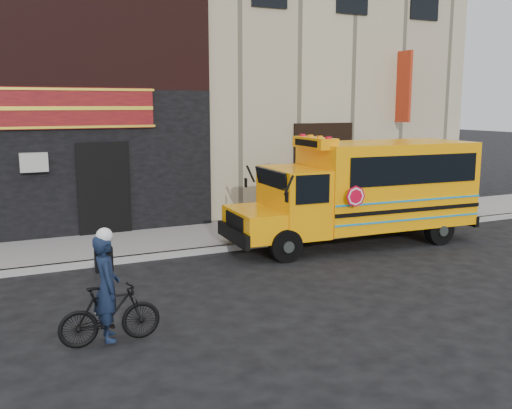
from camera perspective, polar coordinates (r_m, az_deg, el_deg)
The scene contains 8 objects.
ground at distance 12.87m, azimuth 4.13°, elevation -6.98°, with size 120.00×120.00×0.00m, color black.
curb at distance 15.09m, azimuth -0.70°, elevation -4.12°, with size 40.00×0.20×0.15m, color #989892.
sidewalk at distance 16.43m, azimuth -2.87°, elevation -2.96°, with size 40.00×3.00×0.15m, color gray.
building at distance 22.14m, azimuth -9.62°, elevation 16.00°, with size 20.00×10.70×12.00m.
school_bus at distance 15.73m, azimuth 10.91°, elevation 1.60°, with size 7.00×2.52×2.92m.
sign_pole at distance 17.48m, azimuth 15.43°, elevation 2.31°, with size 0.11×0.23×2.74m.
bicycle at distance 9.45m, azimuth -14.40°, elevation -10.60°, with size 0.45×1.60×0.96m, color black.
cyclist at distance 9.39m, azimuth -14.69°, elevation -8.32°, with size 0.62×0.41×1.71m, color #101B32.
Camera 1 is at (-6.05, -10.73, 3.75)m, focal length 40.00 mm.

